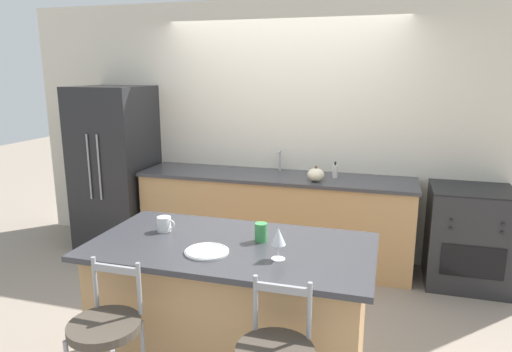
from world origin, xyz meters
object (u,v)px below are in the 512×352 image
object	(u,v)px
wine_glass	(278,237)
pumpkin_decoration	(316,175)
oven_range	(468,236)
bar_stool_near	(107,347)
dinner_plate	(207,251)
tumbler_cup	(261,232)
soap_bottle	(335,171)
refrigerator	(116,168)
coffee_mug	(164,224)

from	to	relation	value
wine_glass	pumpkin_decoration	bearing A→B (deg)	92.92
oven_range	bar_stool_near	size ratio (longest dim) A/B	0.92
dinner_plate	tumbler_cup	world-z (taller)	tumbler_cup
dinner_plate	soap_bottle	size ratio (longest dim) A/B	1.57
pumpkin_decoration	refrigerator	bearing A→B (deg)	177.47
refrigerator	wine_glass	xyz separation A→B (m)	(2.37, -2.04, 0.17)
dinner_plate	soap_bottle	bearing A→B (deg)	77.46
refrigerator	bar_stool_near	xyz separation A→B (m)	(1.60, -2.58, -0.32)
bar_stool_near	pumpkin_decoration	distance (m)	2.60
soap_bottle	dinner_plate	bearing A→B (deg)	-102.54
oven_range	tumbler_cup	xyz separation A→B (m)	(-1.49, -1.86, 0.54)
tumbler_cup	pumpkin_decoration	bearing A→B (deg)	87.68
coffee_mug	pumpkin_decoration	xyz separation A→B (m)	(0.73, 1.70, 0.01)
pumpkin_decoration	dinner_plate	bearing A→B (deg)	-99.28
pumpkin_decoration	wine_glass	bearing A→B (deg)	-87.08
dinner_plate	wine_glass	xyz separation A→B (m)	(0.42, 0.03, 0.12)
tumbler_cup	soap_bottle	bearing A→B (deg)	83.11
wine_glass	coffee_mug	bearing A→B (deg)	164.04
dinner_plate	pumpkin_decoration	xyz separation A→B (m)	(0.32, 1.97, 0.05)
dinner_plate	refrigerator	bearing A→B (deg)	133.32
bar_stool_near	pumpkin_decoration	xyz separation A→B (m)	(0.68, 2.48, 0.42)
tumbler_cup	pumpkin_decoration	xyz separation A→B (m)	(0.07, 1.70, -0.00)
refrigerator	coffee_mug	world-z (taller)	refrigerator
bar_stool_near	wine_glass	bearing A→B (deg)	34.70
refrigerator	coffee_mug	distance (m)	2.38
coffee_mug	soap_bottle	bearing A→B (deg)	64.97
wine_glass	coffee_mug	distance (m)	0.86
bar_stool_near	pumpkin_decoration	size ratio (longest dim) A/B	6.20
dinner_plate	wine_glass	size ratio (longest dim) A/B	1.40
wine_glass	soap_bottle	distance (m)	2.14
refrigerator	pumpkin_decoration	world-z (taller)	refrigerator
dinner_plate	tumbler_cup	bearing A→B (deg)	46.49
coffee_mug	pumpkin_decoration	bearing A→B (deg)	66.87
bar_stool_near	pumpkin_decoration	world-z (taller)	pumpkin_decoration
refrigerator	tumbler_cup	distance (m)	2.85
dinner_plate	coffee_mug	world-z (taller)	coffee_mug
coffee_mug	soap_bottle	world-z (taller)	soap_bottle
oven_range	bar_stool_near	world-z (taller)	bar_stool_near
oven_range	dinner_plate	size ratio (longest dim) A/B	3.60
bar_stool_near	coffee_mug	size ratio (longest dim) A/B	8.23
oven_range	soap_bottle	bearing A→B (deg)	178.01
refrigerator	tumbler_cup	world-z (taller)	refrigerator
bar_stool_near	tumbler_cup	xyz separation A→B (m)	(0.61, 0.78, 0.42)
refrigerator	oven_range	distance (m)	3.72
refrigerator	pumpkin_decoration	bearing A→B (deg)	-2.53
bar_stool_near	tumbler_cup	size ratio (longest dim) A/B	8.69
oven_range	wine_glass	distance (m)	2.55
wine_glass	tumbler_cup	bearing A→B (deg)	125.01
bar_stool_near	wine_glass	size ratio (longest dim) A/B	5.49
wine_glass	coffee_mug	world-z (taller)	wine_glass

